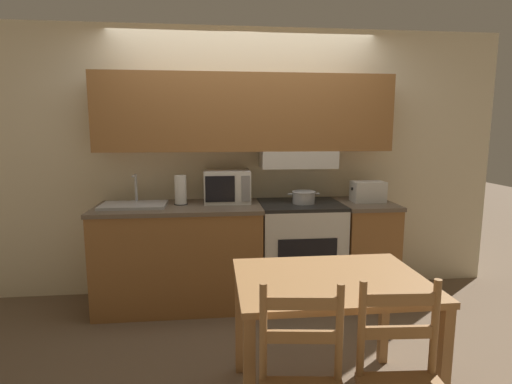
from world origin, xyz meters
name	(u,v)px	position (x,y,z in m)	size (l,w,h in m)	color
ground_plane	(245,287)	(0.00, 0.00, 0.00)	(16.00, 16.00, 0.00)	brown
wall_back	(247,141)	(0.01, -0.07, 1.50)	(5.09, 0.38, 2.55)	beige
lower_counter_main	(180,255)	(-0.62, -0.32, 0.47)	(1.47, 0.66, 0.93)	#936033
lower_counter_right_stub	(363,249)	(1.11, -0.32, 0.47)	(0.49, 0.66, 0.93)	#936033
stove_range	(300,251)	(0.49, -0.31, 0.47)	(0.74, 0.63, 0.93)	silver
cooking_pot	(304,197)	(0.51, -0.34, 0.99)	(0.29, 0.22, 0.11)	#B7BABF
microwave	(227,186)	(-0.18, -0.20, 1.08)	(0.42, 0.34, 0.30)	silver
toaster	(368,191)	(1.13, -0.32, 1.03)	(0.31, 0.19, 0.19)	silver
sink_basin	(134,204)	(-1.01, -0.32, 0.95)	(0.56, 0.36, 0.28)	#B7BABF
paper_towel_roll	(181,190)	(-0.60, -0.26, 1.06)	(0.12, 0.12, 0.26)	black
dining_table	(330,296)	(0.35, -1.77, 0.66)	(1.07, 0.78, 0.77)	#9E7042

